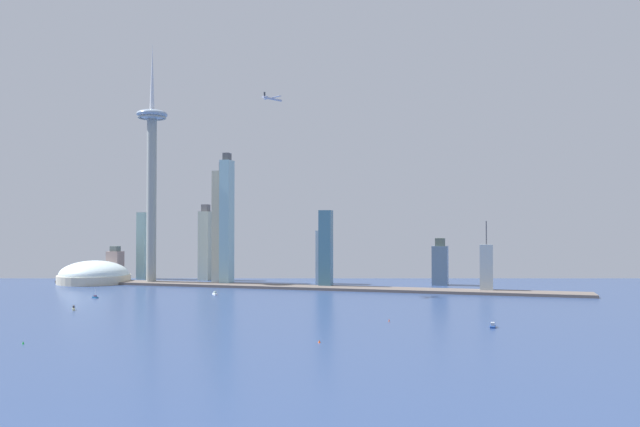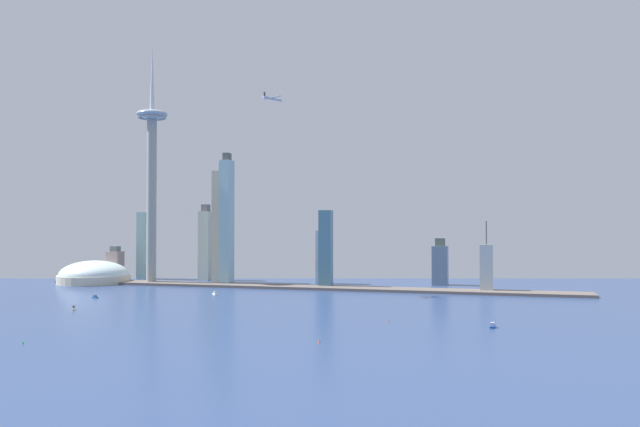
# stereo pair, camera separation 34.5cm
# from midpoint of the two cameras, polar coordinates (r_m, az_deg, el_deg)

# --- Properties ---
(waterfront_pier) EXTENTS (737.95, 40.97, 3.57)m
(waterfront_pier) POSITION_cam_midpoint_polar(r_m,az_deg,el_deg) (845.34, -1.94, -6.71)
(waterfront_pier) COLOR #635953
(waterfront_pier) RESTS_ON ground
(observation_tower) EXTENTS (44.47, 44.47, 349.70)m
(observation_tower) POSITION_cam_midpoint_polar(r_m,az_deg,el_deg) (942.93, -15.07, 4.71)
(observation_tower) COLOR #949992
(observation_tower) RESTS_ON ground
(stadium_dome) EXTENTS (103.55, 103.55, 42.11)m
(stadium_dome) POSITION_cam_midpoint_polar(r_m,az_deg,el_deg) (977.90, -19.89, -5.37)
(stadium_dome) COLOR beige
(stadium_dome) RESTS_ON ground
(skyscraper_0) EXTENTS (15.53, 23.33, 77.24)m
(skyscraper_0) POSITION_cam_midpoint_polar(r_m,az_deg,el_deg) (909.01, 0.24, -3.99)
(skyscraper_0) COLOR #9AB5C5
(skyscraper_0) RESTS_ON ground
(skyscraper_1) EXTENTS (14.39, 20.66, 187.48)m
(skyscraper_1) POSITION_cam_midpoint_polar(r_m,az_deg,el_deg) (897.90, -8.49, -0.70)
(skyscraper_1) COLOR #8EB8BF
(skyscraper_1) RESTS_ON ground
(skyscraper_2) EXTENTS (15.46, 26.67, 105.17)m
(skyscraper_2) POSITION_cam_midpoint_polar(r_m,az_deg,el_deg) (1030.30, -15.65, -2.83)
(skyscraper_2) COLOR #8DB0A8
(skyscraper_2) RESTS_ON ground
(skyscraper_3) EXTENTS (19.68, 19.61, 53.03)m
(skyscraper_3) POSITION_cam_midpoint_polar(r_m,az_deg,el_deg) (1009.50, -18.16, -4.48)
(skyscraper_3) COLOR gray
(skyscraper_3) RESTS_ON ground
(skyscraper_4) EXTENTS (16.86, 17.79, 179.74)m
(skyscraper_4) POSITION_cam_midpoint_polar(r_m,az_deg,el_deg) (948.76, -9.17, -1.17)
(skyscraper_4) COLOR #AFA990
(skyscraper_4) RESTS_ON ground
(skyscraper_5) EXTENTS (16.86, 14.82, 105.02)m
(skyscraper_5) POSITION_cam_midpoint_polar(r_m,az_deg,el_deg) (847.19, 0.52, -3.26)
(skyscraper_5) COLOR #3F6C83
(skyscraper_5) RESTS_ON ground
(skyscraper_6) EXTENTS (16.78, 20.30, 117.06)m
(skyscraper_6) POSITION_cam_midpoint_polar(r_m,az_deg,el_deg) (988.10, -10.38, -2.78)
(skyscraper_6) COLOR #AAB4A5
(skyscraper_6) RESTS_ON ground
(skyscraper_7) EXTENTS (21.83, 23.96, 66.56)m
(skyscraper_7) POSITION_cam_midpoint_polar(r_m,az_deg,el_deg) (907.38, 10.87, -4.52)
(skyscraper_7) COLOR slate
(skyscraper_7) RESTS_ON ground
(skyscraper_8) EXTENTS (16.08, 13.39, 90.01)m
(skyscraper_8) POSITION_cam_midpoint_polar(r_m,az_deg,el_deg) (818.29, 14.89, -4.84)
(skyscraper_8) COLOR #A2AFB4
(skyscraper_8) RESTS_ON ground
(boat_0) EXTENTS (6.74, 7.65, 4.84)m
(boat_0) POSITION_cam_midpoint_polar(r_m,az_deg,el_deg) (674.66, -21.53, -8.05)
(boat_0) COLOR beige
(boat_0) RESTS_ON ground
(boat_1) EXTENTS (9.05, 9.07, 4.25)m
(boat_1) POSITION_cam_midpoint_polar(r_m,az_deg,el_deg) (777.85, -9.56, -7.20)
(boat_1) COLOR white
(boat_1) RESTS_ON ground
(boat_2) EXTENTS (9.54, 5.65, 10.04)m
(boat_2) POSITION_cam_midpoint_polar(r_m,az_deg,el_deg) (779.57, -19.79, -7.16)
(boat_2) COLOR #165083
(boat_2) RESTS_ON ground
(boat_3) EXTENTS (4.49, 12.12, 4.24)m
(boat_3) POSITION_cam_midpoint_polar(r_m,az_deg,el_deg) (543.27, 15.43, -9.82)
(boat_3) COLOR navy
(boat_3) RESTS_ON ground
(channel_buoy_0) EXTENTS (1.88, 1.88, 1.94)m
(channel_buoy_0) POSITION_cam_midpoint_polar(r_m,az_deg,el_deg) (458.53, -0.08, -11.55)
(channel_buoy_0) COLOR #E54C19
(channel_buoy_0) RESTS_ON ground
(channel_buoy_1) EXTENTS (1.14, 1.14, 2.51)m
(channel_buoy_1) POSITION_cam_midpoint_polar(r_m,az_deg,el_deg) (559.73, 6.29, -9.62)
(channel_buoy_1) COLOR #E54C19
(channel_buoy_1) RESTS_ON ground
(channel_buoy_2) EXTENTS (1.52, 1.52, 2.10)m
(channel_buoy_2) POSITION_cam_midpoint_polar(r_m,az_deg,el_deg) (499.86, -25.42, -10.57)
(channel_buoy_2) COLOR green
(channel_buoy_2) RESTS_ON ground
(airplane) EXTENTS (28.32, 29.55, 8.06)m
(airplane) POSITION_cam_midpoint_polar(r_m,az_deg,el_deg) (796.65, -4.36, 10.39)
(airplane) COLOR #AFB2C6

